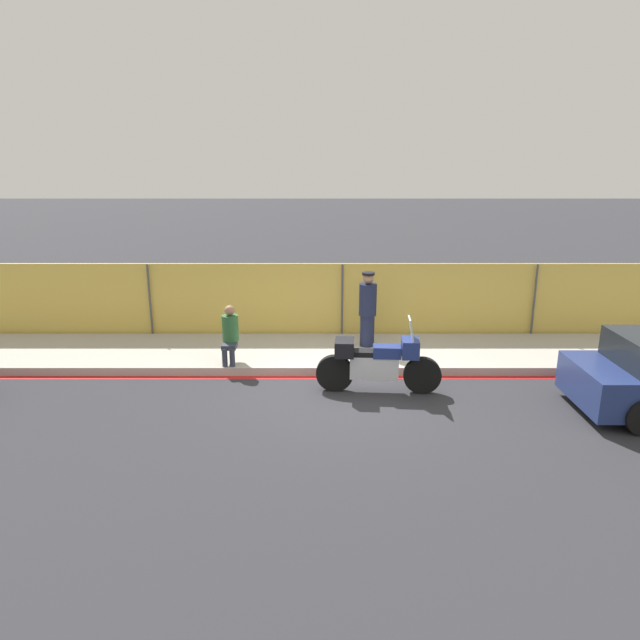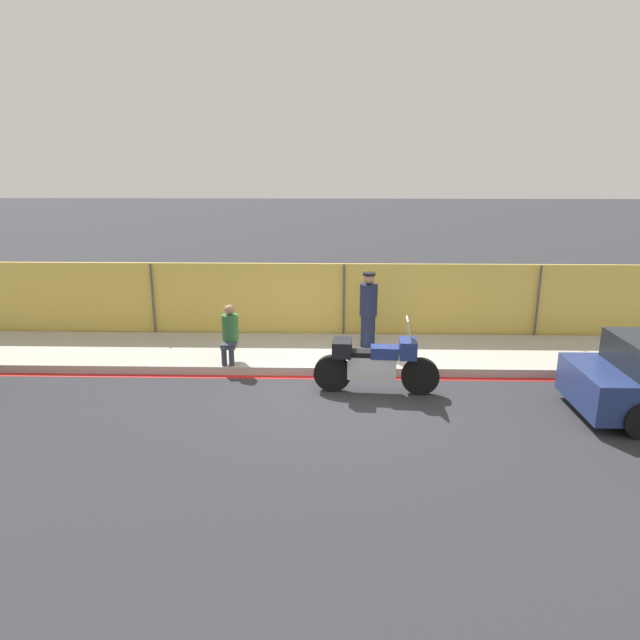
# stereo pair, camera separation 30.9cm
# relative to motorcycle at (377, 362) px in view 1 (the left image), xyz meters

# --- Properties ---
(ground_plane) EXTENTS (120.00, 120.00, 0.00)m
(ground_plane) POSITION_rel_motorcycle_xyz_m (-0.55, -0.00, -0.60)
(ground_plane) COLOR #2D2D33
(sidewalk) EXTENTS (34.86, 2.46, 0.18)m
(sidewalk) POSITION_rel_motorcycle_xyz_m (-0.55, 2.05, -0.51)
(sidewalk) COLOR #ADA89E
(sidewalk) RESTS_ON ground_plane
(curb_paint_stripe) EXTENTS (34.86, 0.18, 0.01)m
(curb_paint_stripe) POSITION_rel_motorcycle_xyz_m (-0.55, 0.73, -0.60)
(curb_paint_stripe) COLOR red
(curb_paint_stripe) RESTS_ON ground_plane
(storefront_fence) EXTENTS (33.12, 0.17, 1.92)m
(storefront_fence) POSITION_rel_motorcycle_xyz_m (-0.55, 3.37, 0.36)
(storefront_fence) COLOR gold
(storefront_fence) RESTS_ON ground_plane
(motorcycle) EXTENTS (2.39, 0.60, 1.49)m
(motorcycle) POSITION_rel_motorcycle_xyz_m (0.00, 0.00, 0.00)
(motorcycle) COLOR black
(motorcycle) RESTS_ON ground_plane
(officer_standing) EXTENTS (0.40, 0.40, 1.72)m
(officer_standing) POSITION_rel_motorcycle_xyz_m (-0.01, 2.32, 0.45)
(officer_standing) COLOR #191E38
(officer_standing) RESTS_ON sidewalk
(person_seated_on_curb) EXTENTS (0.35, 0.62, 1.21)m
(person_seated_on_curb) POSITION_rel_motorcycle_xyz_m (-2.99, 1.25, 0.24)
(person_seated_on_curb) COLOR #2D3342
(person_seated_on_curb) RESTS_ON sidewalk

